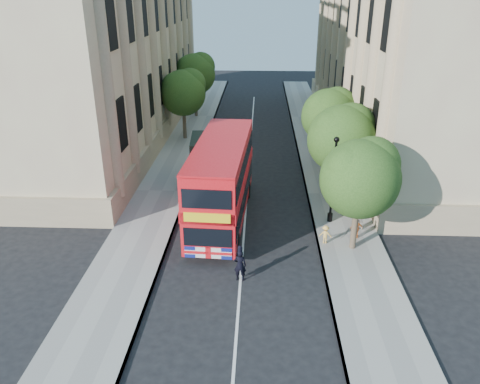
# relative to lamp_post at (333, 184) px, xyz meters

# --- Properties ---
(ground) EXTENTS (120.00, 120.00, 0.00)m
(ground) POSITION_rel_lamp_post_xyz_m (-5.00, -6.00, -2.51)
(ground) COLOR black
(ground) RESTS_ON ground
(pavement_right) EXTENTS (3.50, 80.00, 0.12)m
(pavement_right) POSITION_rel_lamp_post_xyz_m (0.75, 4.00, -2.45)
(pavement_right) COLOR gray
(pavement_right) RESTS_ON ground
(pavement_left) EXTENTS (3.50, 80.00, 0.12)m
(pavement_left) POSITION_rel_lamp_post_xyz_m (-10.75, 4.00, -2.45)
(pavement_left) COLOR gray
(pavement_left) RESTS_ON ground
(building_right) EXTENTS (12.00, 38.00, 18.00)m
(building_right) POSITION_rel_lamp_post_xyz_m (8.80, 18.00, 6.49)
(building_right) COLOR tan
(building_right) RESTS_ON ground
(building_left) EXTENTS (12.00, 38.00, 18.00)m
(building_left) POSITION_rel_lamp_post_xyz_m (-18.80, 18.00, 6.49)
(building_left) COLOR tan
(building_left) RESTS_ON ground
(tree_right_near) EXTENTS (4.00, 4.00, 6.08)m
(tree_right_near) POSITION_rel_lamp_post_xyz_m (0.84, -2.97, 1.74)
(tree_right_near) COLOR #473828
(tree_right_near) RESTS_ON ground
(tree_right_mid) EXTENTS (4.20, 4.20, 6.37)m
(tree_right_mid) POSITION_rel_lamp_post_xyz_m (0.84, 3.03, 1.93)
(tree_right_mid) COLOR #473828
(tree_right_mid) RESTS_ON ground
(tree_right_far) EXTENTS (4.00, 4.00, 6.15)m
(tree_right_far) POSITION_rel_lamp_post_xyz_m (0.84, 9.03, 1.80)
(tree_right_far) COLOR #473828
(tree_right_far) RESTS_ON ground
(tree_left_far) EXTENTS (4.00, 4.00, 6.30)m
(tree_left_far) POSITION_rel_lamp_post_xyz_m (-10.96, 16.03, 1.93)
(tree_left_far) COLOR #473828
(tree_left_far) RESTS_ON ground
(tree_left_back) EXTENTS (4.20, 4.20, 6.65)m
(tree_left_back) POSITION_rel_lamp_post_xyz_m (-10.96, 24.03, 2.20)
(tree_left_back) COLOR #473828
(tree_left_back) RESTS_ON ground
(lamp_post) EXTENTS (0.32, 0.32, 5.16)m
(lamp_post) POSITION_rel_lamp_post_xyz_m (0.00, 0.00, 0.00)
(lamp_post) COLOR black
(lamp_post) RESTS_ON pavement_right
(double_decker_bus) EXTENTS (3.29, 10.37, 4.73)m
(double_decker_bus) POSITION_rel_lamp_post_xyz_m (-6.35, 0.07, 0.10)
(double_decker_bus) COLOR red
(double_decker_bus) RESTS_ON ground
(box_van) EXTENTS (2.70, 5.75, 3.20)m
(box_van) POSITION_rel_lamp_post_xyz_m (-7.75, 5.40, -0.94)
(box_van) COLOR black
(box_van) RESTS_ON ground
(police_constable) EXTENTS (0.61, 0.42, 1.60)m
(police_constable) POSITION_rel_lamp_post_xyz_m (-5.02, -6.07, -1.71)
(police_constable) COLOR black
(police_constable) RESTS_ON ground
(woman_pedestrian) EXTENTS (1.03, 0.90, 1.78)m
(woman_pedestrian) POSITION_rel_lamp_post_xyz_m (1.36, -0.90, -1.50)
(woman_pedestrian) COLOR silver
(woman_pedestrian) RESTS_ON pavement_right
(child_a) EXTENTS (0.70, 0.31, 1.18)m
(child_a) POSITION_rel_lamp_post_xyz_m (1.16, -1.97, -1.80)
(child_a) COLOR orange
(child_a) RESTS_ON pavement_right
(child_b) EXTENTS (0.73, 0.51, 1.03)m
(child_b) POSITION_rel_lamp_post_xyz_m (-0.60, -2.58, -1.88)
(child_b) COLOR #EEB851
(child_b) RESTS_ON pavement_right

